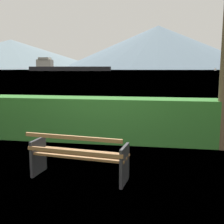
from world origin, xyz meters
TOP-DOWN VIEW (x-y plane):
  - ground_plane at (0.00, 0.00)m, footprint 1400.00×1400.00m
  - water_surface at (0.00, 306.31)m, footprint 620.00×620.00m
  - park_bench at (-0.01, -0.06)m, footprint 1.82×0.79m
  - hedge_row at (0.00, 2.67)m, footprint 10.65×0.85m
  - cargo_ship_large at (-68.80, 197.83)m, footprint 61.55×14.36m
  - sailboat_mid at (48.97, 241.27)m, footprint 1.42×4.07m
  - distant_hills at (-4.25, 545.15)m, footprint 994.17×400.99m

SIDE VIEW (x-z plane):
  - ground_plane at x=0.00m, z-range 0.00..0.00m
  - water_surface at x=0.00m, z-range 0.00..0.00m
  - park_bench at x=-0.01m, z-range -0.01..0.86m
  - hedge_row at x=0.00m, z-range 0.00..1.19m
  - sailboat_mid at x=48.97m, z-range -0.30..1.82m
  - cargo_ship_large at x=-68.80m, z-range -2.22..7.84m
  - distant_hills at x=-4.25m, z-range -4.53..78.88m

